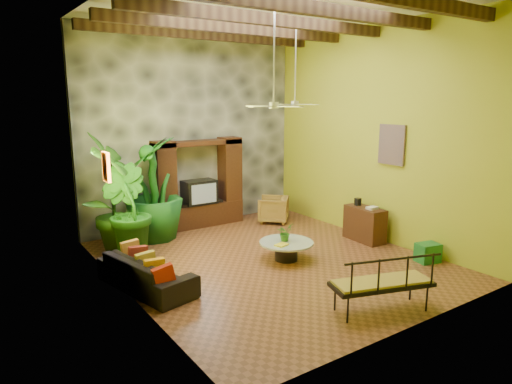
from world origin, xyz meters
TOP-DOWN VIEW (x-y plane):
  - ground at (0.00, 0.00)m, footprint 7.00×7.00m
  - ceiling at (0.00, 0.00)m, footprint 6.00×7.00m
  - back_wall at (0.00, 3.50)m, footprint 6.00×0.02m
  - left_wall at (-3.00, 0.00)m, footprint 0.02×7.00m
  - right_wall at (3.00, 0.00)m, footprint 0.02×7.00m
  - stone_accent_wall at (0.00, 3.44)m, footprint 5.98×0.10m
  - ceiling_beams at (0.00, 0.00)m, footprint 5.95×5.36m
  - entertainment_center at (0.00, 3.14)m, footprint 2.40×0.55m
  - ceiling_fan_front at (-0.20, -0.40)m, footprint 1.28×1.28m
  - ceiling_fan_back at (1.60, 1.20)m, footprint 1.28×1.28m
  - wall_art_mask at (-2.96, 1.00)m, footprint 0.06×0.32m
  - wall_art_painting at (2.96, -0.60)m, footprint 0.06×0.70m
  - sofa at (-2.65, 0.05)m, footprint 1.23×2.18m
  - wicker_armchair at (1.84, 2.34)m, footprint 1.08×1.08m
  - tall_plant_a at (-2.45, 2.46)m, footprint 1.55×1.67m
  - tall_plant_b at (-2.32, 1.97)m, footprint 1.32×1.39m
  - tall_plant_c at (-1.41, 2.73)m, footprint 1.83×1.83m
  - coffee_table at (0.30, -0.20)m, footprint 1.13×1.13m
  - centerpiece_plant at (0.31, -0.13)m, footprint 0.39×0.36m
  - yellow_tray at (0.07, -0.34)m, footprint 0.30×0.25m
  - iron_bench at (0.12, -2.96)m, footprint 1.72×1.07m
  - side_console at (2.65, -0.20)m, footprint 0.51×1.03m
  - green_bin at (2.65, -1.94)m, footprint 0.52×0.43m

SIDE VIEW (x-z plane):
  - ground at x=0.00m, z-range 0.00..0.00m
  - green_bin at x=2.65m, z-range 0.00..0.40m
  - coffee_table at x=0.30m, z-range 0.06..0.46m
  - sofa at x=-2.65m, z-range 0.00..0.60m
  - wicker_armchair at x=1.84m, z-range 0.00..0.71m
  - side_console at x=2.65m, z-range 0.00..0.81m
  - yellow_tray at x=0.07m, z-range 0.40..0.43m
  - iron_bench at x=0.12m, z-range 0.25..0.82m
  - centerpiece_plant at x=0.31m, z-range 0.40..0.76m
  - entertainment_center at x=0.00m, z-range -0.18..2.12m
  - tall_plant_b at x=-2.32m, z-range 0.00..1.98m
  - tall_plant_c at x=-1.41m, z-range 0.00..2.45m
  - tall_plant_a at x=-2.45m, z-range 0.00..2.62m
  - wall_art_mask at x=-2.96m, z-range 1.83..2.38m
  - wall_art_painting at x=2.96m, z-range 1.85..2.75m
  - back_wall at x=0.00m, z-range 0.00..5.00m
  - left_wall at x=-3.00m, z-range 0.00..5.00m
  - right_wall at x=3.00m, z-range 0.00..5.00m
  - stone_accent_wall at x=0.00m, z-range 0.01..4.99m
  - ceiling_fan_front at x=-0.20m, z-range 2.47..4.33m
  - ceiling_fan_back at x=1.60m, z-range 2.47..4.33m
  - ceiling_beams at x=0.00m, z-range 4.67..4.89m
  - ceiling at x=0.00m, z-range 4.99..5.01m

